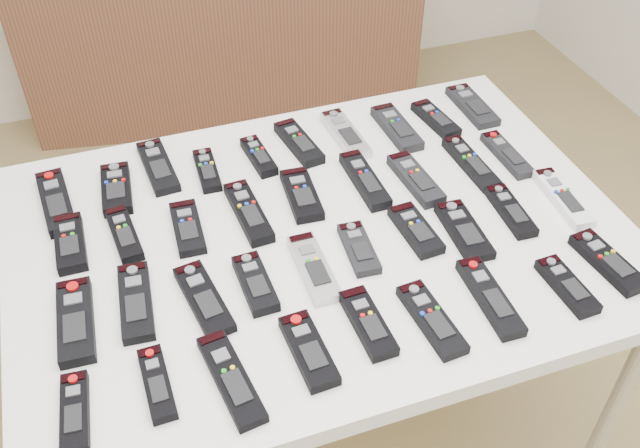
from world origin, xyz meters
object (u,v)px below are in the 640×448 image
object	(u,v)px
remote_19	(76,321)
remote_22	(255,283)
remote_35	(490,297)
remote_29	(75,412)
table	(320,251)
remote_32	(309,350)
remote_23	(314,268)
remote_11	(124,234)
remote_25	(416,230)
remote_3	(207,170)
remote_12	(188,228)
remote_30	(157,383)
remote_26	(464,231)
remote_24	(359,248)
remote_8	(436,119)
remote_10	(70,243)
remote_0	(56,202)
remote_1	(116,189)
remote_21	(204,299)
remote_15	(365,180)
remote_18	(507,155)
remote_5	(299,143)
remote_17	(471,163)
remote_27	(511,211)
remote_36	(567,286)
sideboard	(222,27)
remote_16	(416,179)
remote_6	(345,135)
remote_37	(608,262)
remote_13	(249,212)
remote_14	(302,195)
remote_28	(563,198)
remote_34	(432,319)
remote_20	(136,302)
remote_2	(158,167)
remote_7	(397,128)
remote_9	(472,106)
remote_33	(368,323)
remote_31	(231,379)

from	to	relation	value
remote_19	remote_22	bearing A→B (deg)	0.02
remote_35	remote_29	bearing A→B (deg)	-178.24
table	remote_32	bearing A→B (deg)	-112.72
remote_22	remote_23	xyz separation A→B (m)	(0.12, 0.00, -0.00)
remote_11	remote_25	distance (m)	0.59
remote_3	remote_22	size ratio (longest dim) A/B	0.99
remote_12	remote_30	size ratio (longest dim) A/B	1.06
remote_22	remote_26	xyz separation A→B (m)	(0.44, 0.00, -0.00)
remote_24	remote_25	world-z (taller)	remote_25
remote_8	remote_10	size ratio (longest dim) A/B	0.97
remote_0	remote_1	world-z (taller)	same
remote_8	remote_30	distance (m)	0.95
remote_10	remote_21	xyz separation A→B (m)	(0.22, -0.23, -0.00)
remote_0	remote_15	world-z (taller)	same
remote_18	remote_23	world-z (taller)	remote_23
remote_5	remote_12	size ratio (longest dim) A/B	1.12
remote_23	remote_17	bearing A→B (deg)	24.15
remote_0	remote_27	size ratio (longest dim) A/B	1.30
remote_36	remote_26	bearing A→B (deg)	116.45
sideboard	remote_21	distance (m)	1.90
remote_3	remote_16	xyz separation A→B (m)	(0.43, -0.19, 0.00)
remote_6	remote_37	world-z (taller)	same
remote_0	remote_13	distance (m)	0.41
remote_14	remote_28	xyz separation A→B (m)	(0.53, -0.19, -0.00)
remote_11	remote_22	bearing A→B (deg)	-50.94
remote_34	remote_16	bearing A→B (deg)	64.83
remote_20	remote_24	size ratio (longest dim) A/B	1.31
remote_0	remote_26	size ratio (longest dim) A/B	1.21
remote_20	remote_28	distance (m)	0.91
remote_2	remote_5	xyz separation A→B (m)	(0.33, -0.02, 0.00)
remote_5	remote_22	distance (m)	0.46
remote_1	remote_30	xyz separation A→B (m)	(-0.00, -0.53, -0.00)
remote_19	remote_29	world-z (taller)	remote_19
remote_14	remote_15	distance (m)	0.15
remote_7	remote_22	bearing A→B (deg)	-142.23
remote_21	remote_36	size ratio (longest dim) A/B	1.27
remote_8	remote_35	xyz separation A→B (m)	(-0.16, -0.56, 0.00)
remote_12	remote_35	distance (m)	0.62
remote_21	remote_18	bearing A→B (deg)	6.74
remote_18	remote_20	world-z (taller)	remote_20
remote_13	remote_24	size ratio (longest dim) A/B	1.36
remote_3	remote_6	size ratio (longest dim) A/B	0.76
remote_6	remote_9	xyz separation A→B (m)	(0.35, 0.01, -0.00)
remote_29	remote_33	world-z (taller)	remote_33
remote_13	remote_31	xyz separation A→B (m)	(-0.14, -0.39, -0.00)
remote_15	table	bearing A→B (deg)	-142.70
remote_21	remote_25	distance (m)	0.45
remote_3	remote_22	distance (m)	0.37
remote_5	remote_16	bearing A→B (deg)	-55.11
remote_19	remote_37	bearing A→B (deg)	-7.75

